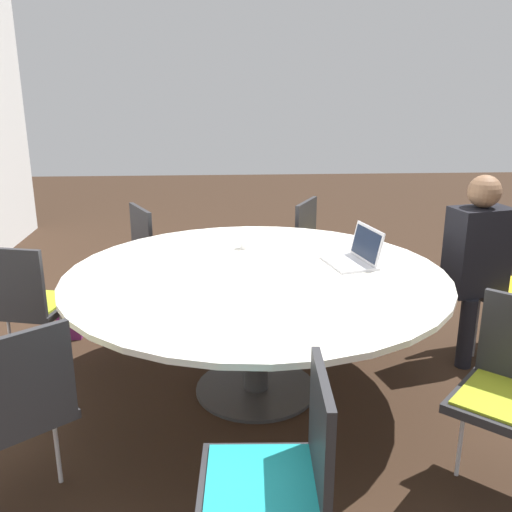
{
  "coord_description": "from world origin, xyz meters",
  "views": [
    {
      "loc": [
        -2.98,
        0.17,
        1.75
      ],
      "look_at": [
        0.0,
        0.0,
        0.83
      ],
      "focal_mm": 40.0,
      "sensor_mm": 36.0,
      "label": 1
    }
  ],
  "objects_px": {
    "chair_1": "(321,246)",
    "chair_3": "(25,298)",
    "person_0": "(479,256)",
    "chair_4": "(12,403)",
    "handbag": "(74,312)",
    "coffee_cup": "(245,241)",
    "chair_0": "(498,277)",
    "laptop": "(356,255)",
    "chair_2": "(159,250)",
    "chair_5": "(281,469)"
  },
  "relations": [
    {
      "from": "chair_1",
      "to": "chair_5",
      "type": "relative_size",
      "value": 1.0
    },
    {
      "from": "person_0",
      "to": "handbag",
      "type": "relative_size",
      "value": 3.36
    },
    {
      "from": "chair_2",
      "to": "handbag",
      "type": "bearing_deg",
      "value": -90.65
    },
    {
      "from": "chair_3",
      "to": "coffee_cup",
      "type": "distance_m",
      "value": 1.37
    },
    {
      "from": "chair_1",
      "to": "chair_2",
      "type": "bearing_deg",
      "value": -60.25
    },
    {
      "from": "chair_5",
      "to": "coffee_cup",
      "type": "distance_m",
      "value": 1.9
    },
    {
      "from": "chair_1",
      "to": "chair_5",
      "type": "distance_m",
      "value": 2.7
    },
    {
      "from": "chair_0",
      "to": "person_0",
      "type": "bearing_deg",
      "value": 19.03
    },
    {
      "from": "chair_3",
      "to": "chair_4",
      "type": "distance_m",
      "value": 1.22
    },
    {
      "from": "person_0",
      "to": "coffee_cup",
      "type": "relative_size",
      "value": 13.22
    },
    {
      "from": "chair_1",
      "to": "handbag",
      "type": "xyz_separation_m",
      "value": [
        -0.33,
        1.85,
        -0.37
      ]
    },
    {
      "from": "chair_0",
      "to": "coffee_cup",
      "type": "relative_size",
      "value": 9.39
    },
    {
      "from": "chair_0",
      "to": "chair_3",
      "type": "xyz_separation_m",
      "value": [
        -0.2,
        2.98,
        0.0
      ]
    },
    {
      "from": "chair_5",
      "to": "coffee_cup",
      "type": "relative_size",
      "value": 9.39
    },
    {
      "from": "laptop",
      "to": "person_0",
      "type": "bearing_deg",
      "value": 88.96
    },
    {
      "from": "person_0",
      "to": "chair_4",
      "type": "bearing_deg",
      "value": 13.54
    },
    {
      "from": "chair_3",
      "to": "chair_4",
      "type": "relative_size",
      "value": 1.0
    },
    {
      "from": "chair_0",
      "to": "chair_4",
      "type": "height_order",
      "value": "same"
    },
    {
      "from": "chair_1",
      "to": "person_0",
      "type": "distance_m",
      "value": 1.26
    },
    {
      "from": "laptop",
      "to": "handbag",
      "type": "height_order",
      "value": "laptop"
    },
    {
      "from": "chair_1",
      "to": "chair_2",
      "type": "distance_m",
      "value": 1.25
    },
    {
      "from": "chair_1",
      "to": "chair_3",
      "type": "distance_m",
      "value": 2.19
    },
    {
      "from": "chair_3",
      "to": "chair_4",
      "type": "height_order",
      "value": "same"
    },
    {
      "from": "chair_5",
      "to": "person_0",
      "type": "distance_m",
      "value": 2.21
    },
    {
      "from": "chair_2",
      "to": "chair_5",
      "type": "distance_m",
      "value": 2.68
    },
    {
      "from": "chair_1",
      "to": "person_0",
      "type": "bearing_deg",
      "value": 69.01
    },
    {
      "from": "chair_5",
      "to": "laptop",
      "type": "distance_m",
      "value": 1.66
    },
    {
      "from": "chair_5",
      "to": "chair_4",
      "type": "bearing_deg",
      "value": 68.55
    },
    {
      "from": "chair_3",
      "to": "person_0",
      "type": "distance_m",
      "value": 2.78
    },
    {
      "from": "person_0",
      "to": "laptop",
      "type": "bearing_deg",
      "value": -1.04
    },
    {
      "from": "chair_0",
      "to": "chair_1",
      "type": "height_order",
      "value": "same"
    },
    {
      "from": "chair_4",
      "to": "handbag",
      "type": "xyz_separation_m",
      "value": [
        1.84,
        0.24,
        -0.37
      ]
    },
    {
      "from": "laptop",
      "to": "coffee_cup",
      "type": "xyz_separation_m",
      "value": [
        0.36,
        0.63,
        -0.01
      ]
    },
    {
      "from": "coffee_cup",
      "to": "chair_0",
      "type": "bearing_deg",
      "value": -91.42
    },
    {
      "from": "chair_3",
      "to": "person_0",
      "type": "bearing_deg",
      "value": 14.64
    },
    {
      "from": "chair_1",
      "to": "laptop",
      "type": "distance_m",
      "value": 1.15
    },
    {
      "from": "chair_3",
      "to": "laptop",
      "type": "relative_size",
      "value": 2.3
    },
    {
      "from": "chair_4",
      "to": "coffee_cup",
      "type": "distance_m",
      "value": 1.75
    },
    {
      "from": "coffee_cup",
      "to": "chair_5",
      "type": "bearing_deg",
      "value": -178.69
    },
    {
      "from": "chair_0",
      "to": "person_0",
      "type": "distance_m",
      "value": 0.32
    },
    {
      "from": "chair_1",
      "to": "chair_3",
      "type": "relative_size",
      "value": 1.0
    },
    {
      "from": "person_0",
      "to": "handbag",
      "type": "distance_m",
      "value": 2.8
    },
    {
      "from": "chair_4",
      "to": "chair_0",
      "type": "bearing_deg",
      "value": -11.48
    },
    {
      "from": "chair_4",
      "to": "laptop",
      "type": "xyz_separation_m",
      "value": [
        1.06,
        -1.62,
        0.27
      ]
    },
    {
      "from": "chair_4",
      "to": "coffee_cup",
      "type": "bearing_deg",
      "value": 16.04
    },
    {
      "from": "chair_0",
      "to": "handbag",
      "type": "xyz_separation_m",
      "value": [
        0.47,
        2.89,
        -0.37
      ]
    },
    {
      "from": "chair_1",
      "to": "chair_4",
      "type": "distance_m",
      "value": 2.71
    },
    {
      "from": "chair_3",
      "to": "coffee_cup",
      "type": "bearing_deg",
      "value": 23.75
    },
    {
      "from": "chair_4",
      "to": "laptop",
      "type": "distance_m",
      "value": 1.96
    },
    {
      "from": "coffee_cup",
      "to": "handbag",
      "type": "height_order",
      "value": "coffee_cup"
    }
  ]
}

